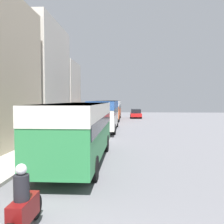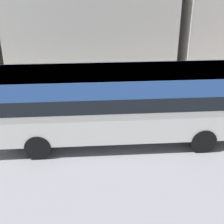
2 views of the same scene
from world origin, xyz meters
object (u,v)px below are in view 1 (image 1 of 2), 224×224
at_px(car_crossing, 136,113).
at_px(bus_third_in_line, 112,107).
at_px(bus_lead, 79,124).
at_px(bus_following, 105,111).
at_px(motorcycle_behind_lead, 23,207).
at_px(pedestrian_near_curb, 51,127).

bearing_deg(car_crossing, bus_third_in_line, -135.06).
bearing_deg(car_crossing, bus_lead, -97.31).
height_order(bus_following, bus_third_in_line, bus_following).
relative_size(motorcycle_behind_lead, car_crossing, 0.49).
relative_size(motorcycle_behind_lead, pedestrian_near_curb, 1.21).
relative_size(bus_lead, motorcycle_behind_lead, 4.10).
bearing_deg(bus_following, bus_lead, -90.68).
xyz_separation_m(bus_lead, pedestrian_near_curb, (-3.43, 6.47, -0.85)).
bearing_deg(car_crossing, motorcycle_behind_lead, -96.01).
relative_size(bus_lead, bus_third_in_line, 0.80).
distance_m(bus_lead, pedestrian_near_curb, 7.37).
relative_size(bus_following, motorcycle_behind_lead, 4.65).
xyz_separation_m(bus_lead, bus_following, (0.16, 13.42, 0.03)).
height_order(bus_lead, bus_third_in_line, bus_third_in_line).
height_order(motorcycle_behind_lead, car_crossing, motorcycle_behind_lead).
distance_m(bus_following, car_crossing, 18.18).
bearing_deg(bus_lead, bus_third_in_line, 89.88).
bearing_deg(pedestrian_near_curb, bus_lead, -62.09).
bearing_deg(pedestrian_near_curb, bus_following, 62.69).
distance_m(bus_third_in_line, car_crossing, 5.69).
bearing_deg(bus_following, motorcycle_behind_lead, -90.46).
distance_m(bus_lead, bus_third_in_line, 27.22).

